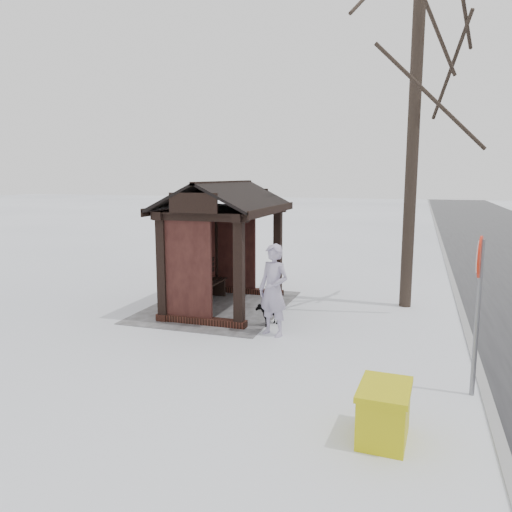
{
  "coord_description": "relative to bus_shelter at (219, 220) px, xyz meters",
  "views": [
    {
      "loc": [
        11.13,
        4.42,
        3.23
      ],
      "look_at": [
        0.05,
        0.8,
        1.33
      ],
      "focal_mm": 35.0,
      "sensor_mm": 36.0,
      "label": 1
    }
  ],
  "objects": [
    {
      "name": "ground",
      "position": [
        0.0,
        0.16,
        -2.17
      ],
      "size": [
        120.0,
        120.0,
        0.0
      ],
      "primitive_type": "plane",
      "color": "white",
      "rests_on": "ground"
    },
    {
      "name": "kerb",
      "position": [
        0.0,
        5.66,
        -2.16
      ],
      "size": [
        120.0,
        0.15,
        0.06
      ],
      "primitive_type": "cube",
      "color": "gray",
      "rests_on": "ground"
    },
    {
      "name": "trampled_patch",
      "position": [
        0.0,
        -0.04,
        -2.16
      ],
      "size": [
        4.2,
        3.2,
        0.02
      ],
      "primitive_type": "cube",
      "color": "gray",
      "rests_on": "ground"
    },
    {
      "name": "bus_shelter",
      "position": [
        0.0,
        0.0,
        0.0
      ],
      "size": [
        3.6,
        2.4,
        3.09
      ],
      "color": "#361B13",
      "rests_on": "ground"
    },
    {
      "name": "tree_near",
      "position": [
        -1.5,
        4.36,
        3.99
      ],
      "size": [
        3.42,
        3.42,
        9.03
      ],
      "color": "black",
      "rests_on": "ground"
    },
    {
      "name": "pedestrian",
      "position": [
        1.7,
        1.87,
        -1.23
      ],
      "size": [
        0.67,
        0.8,
        1.87
      ],
      "primitive_type": "imported",
      "rotation": [
        0.0,
        0.0,
        1.19
      ],
      "color": "#A59BB6",
      "rests_on": "ground"
    },
    {
      "name": "dog",
      "position": [
        1.05,
        1.58,
        -1.91
      ],
      "size": [
        0.67,
        0.49,
        0.51
      ],
      "primitive_type": "imported",
      "rotation": [
        0.0,
        0.0,
        1.17
      ],
      "color": "black",
      "rests_on": "ground"
    },
    {
      "name": "grit_bin",
      "position": [
        5.19,
        4.29,
        -1.82
      ],
      "size": [
        0.92,
        0.66,
        0.68
      ],
      "rotation": [
        0.0,
        0.0,
        -0.05
      ],
      "color": "#C0B90B",
      "rests_on": "ground"
    },
    {
      "name": "road_sign",
      "position": [
        3.49,
        5.44,
        -0.45
      ],
      "size": [
        0.6,
        0.15,
        2.38
      ],
      "rotation": [
        0.0,
        0.0,
        -0.18
      ],
      "color": "slate",
      "rests_on": "ground"
    }
  ]
}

